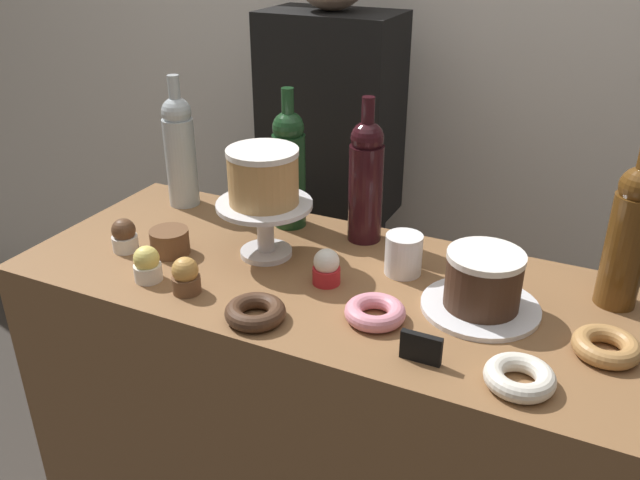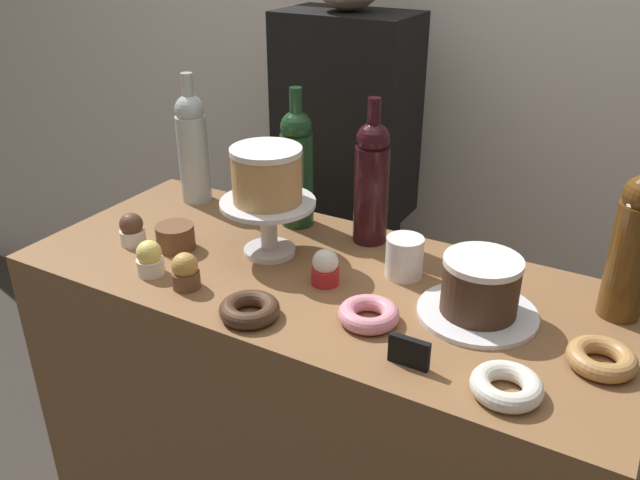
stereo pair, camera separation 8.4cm
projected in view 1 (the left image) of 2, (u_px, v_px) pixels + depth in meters
The scene contains 22 objects.
back_wall at pixel (448, 39), 1.88m from camera, with size 6.00×0.05×2.60m.
display_counter at pixel (320, 451), 1.57m from camera, with size 1.26×0.53×0.96m.
cake_stand_pedestal at pixel (265, 220), 1.40m from camera, with size 0.20×0.20×0.12m.
white_layer_cake at pixel (263, 176), 1.35m from camera, with size 0.15×0.15×0.12m.
silver_serving_platter at pixel (480, 307), 1.23m from camera, with size 0.22×0.22×0.01m.
chocolate_round_cake at pixel (484, 279), 1.21m from camera, with size 0.14×0.14×0.11m.
wine_bottle_clear at pixel (180, 149), 1.62m from camera, with size 0.08×0.08×0.33m.
wine_bottle_green at pixel (289, 167), 1.51m from camera, with size 0.08×0.08×0.33m.
wine_bottle_amber at pixel (629, 235), 1.19m from camera, with size 0.08×0.08×0.33m.
wine_bottle_dark_red at pixel (366, 179), 1.44m from camera, with size 0.08×0.08×0.33m.
cupcake_chocolate at pixel (124, 236), 1.44m from camera, with size 0.06×0.06×0.07m.
cupcake_caramel at pixel (186, 276), 1.28m from camera, with size 0.06×0.06×0.07m.
cupcake_lemon at pixel (147, 264), 1.32m from camera, with size 0.06×0.06×0.07m.
cupcake_vanilla at pixel (326, 268), 1.31m from camera, with size 0.06×0.06×0.07m.
donut_sugar at pixel (520, 377), 1.03m from camera, with size 0.11×0.11×0.03m.
donut_maple at pixel (606, 346), 1.10m from camera, with size 0.11×0.11×0.03m.
donut_pink at pixel (375, 312), 1.20m from camera, with size 0.11×0.11×0.03m.
donut_chocolate at pixel (255, 312), 1.20m from camera, with size 0.11×0.11×0.03m.
cookie_stack at pixel (170, 242), 1.43m from camera, with size 0.08×0.08×0.06m.
price_sign_chalkboard at pixel (421, 348), 1.08m from camera, with size 0.07×0.01×0.05m.
coffee_cup_ceramic at pixel (404, 254), 1.34m from camera, with size 0.08×0.08×0.08m.
barista_figure at pixel (330, 212), 1.93m from camera, with size 0.36×0.22×1.60m.
Camera 1 is at (0.51, -1.06, 1.62)m, focal length 37.10 mm.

